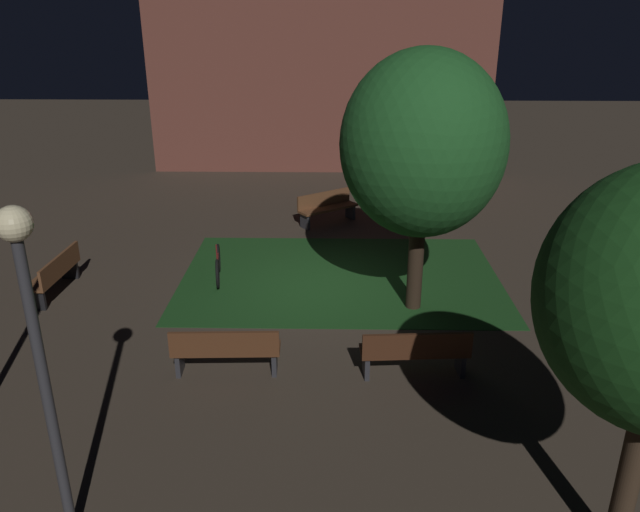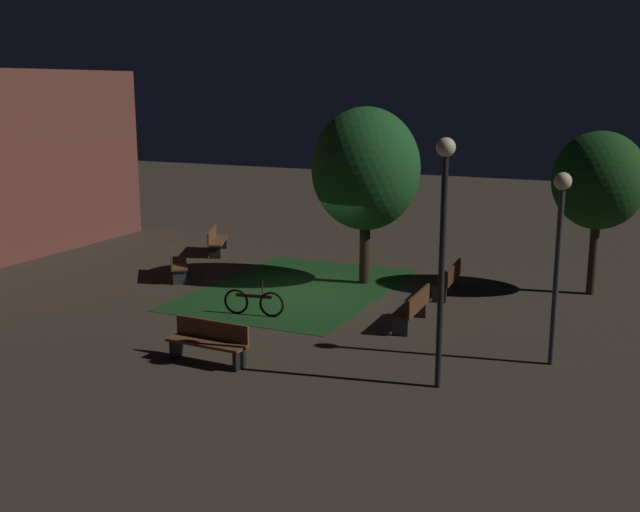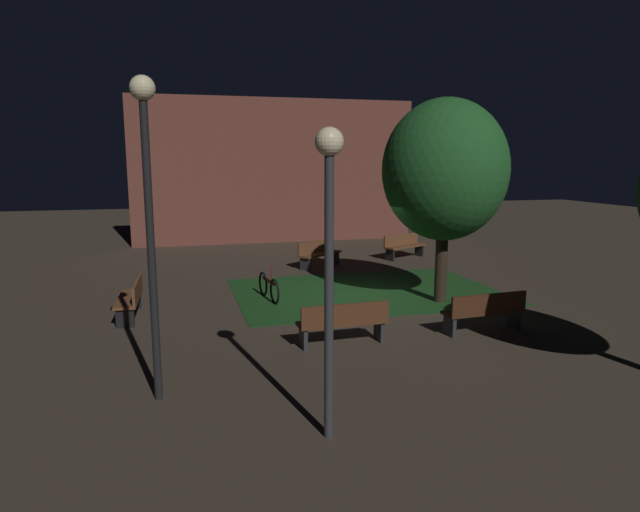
{
  "view_description": "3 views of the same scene",
  "coord_description": "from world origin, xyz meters",
  "px_view_note": "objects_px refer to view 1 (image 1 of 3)",
  "views": [
    {
      "loc": [
        0.17,
        -12.39,
        5.76
      ],
      "look_at": [
        -0.07,
        0.05,
        0.77
      ],
      "focal_mm": 34.9,
      "sensor_mm": 36.0,
      "label": 1
    },
    {
      "loc": [
        -18.79,
        -8.89,
        5.71
      ],
      "look_at": [
        0.26,
        -0.1,
        1.08
      ],
      "focal_mm": 43.38,
      "sensor_mm": 36.0,
      "label": 2
    },
    {
      "loc": [
        -4.7,
        -13.42,
        3.64
      ],
      "look_at": [
        -0.88,
        0.95,
        1.03
      ],
      "focal_mm": 30.91,
      "sensor_mm": 36.0,
      "label": 3
    }
  ],
  "objects_px": {
    "bench_corner": "(327,206)",
    "tree_tall_center": "(423,145)",
    "bench_path_side": "(226,349)",
    "bicycle": "(218,265)",
    "bench_lawn_edge": "(415,351)",
    "lamp_post_plaza_east": "(33,324)",
    "bench_by_lamp": "(55,273)",
    "bench_near_trees": "(445,199)"
  },
  "relations": [
    {
      "from": "bench_lawn_edge",
      "to": "bench_near_trees",
      "type": "xyz_separation_m",
      "value": [
        1.96,
        8.82,
        0.0
      ]
    },
    {
      "from": "bench_corner",
      "to": "bench_near_trees",
      "type": "xyz_separation_m",
      "value": [
        3.5,
        0.81,
        0.0
      ]
    },
    {
      "from": "lamp_post_plaza_east",
      "to": "bench_by_lamp",
      "type": "bearing_deg",
      "value": 113.76
    },
    {
      "from": "lamp_post_plaza_east",
      "to": "bench_near_trees",
      "type": "bearing_deg",
      "value": 62.5
    },
    {
      "from": "bench_by_lamp",
      "to": "bench_lawn_edge",
      "type": "bearing_deg",
      "value": -23.18
    },
    {
      "from": "bench_lawn_edge",
      "to": "bicycle",
      "type": "distance_m",
      "value": 5.59
    },
    {
      "from": "bench_path_side",
      "to": "tree_tall_center",
      "type": "distance_m",
      "value": 5.2
    },
    {
      "from": "lamp_post_plaza_east",
      "to": "bench_path_side",
      "type": "bearing_deg",
      "value": 69.66
    },
    {
      "from": "bench_by_lamp",
      "to": "bench_near_trees",
      "type": "height_order",
      "value": "same"
    },
    {
      "from": "bench_path_side",
      "to": "lamp_post_plaza_east",
      "type": "xyz_separation_m",
      "value": [
        -1.28,
        -3.44,
        2.3
      ]
    },
    {
      "from": "bench_near_trees",
      "to": "bicycle",
      "type": "xyz_separation_m",
      "value": [
        -5.92,
        -4.87,
        -0.14
      ]
    },
    {
      "from": "bench_lawn_edge",
      "to": "tree_tall_center",
      "type": "height_order",
      "value": "tree_tall_center"
    },
    {
      "from": "bench_near_trees",
      "to": "bicycle",
      "type": "height_order",
      "value": "bicycle"
    },
    {
      "from": "bench_corner",
      "to": "bench_by_lamp",
      "type": "bearing_deg",
      "value": -139.79
    },
    {
      "from": "lamp_post_plaza_east",
      "to": "bench_corner",
      "type": "bearing_deg",
      "value": 75.88
    },
    {
      "from": "bench_by_lamp",
      "to": "bicycle",
      "type": "relative_size",
      "value": 1.13
    },
    {
      "from": "bench_near_trees",
      "to": "lamp_post_plaza_east",
      "type": "relative_size",
      "value": 0.46
    },
    {
      "from": "bench_by_lamp",
      "to": "lamp_post_plaza_east",
      "type": "relative_size",
      "value": 0.45
    },
    {
      "from": "bicycle",
      "to": "bench_corner",
      "type": "bearing_deg",
      "value": 59.19
    },
    {
      "from": "lamp_post_plaza_east",
      "to": "bicycle",
      "type": "distance_m",
      "value": 7.8
    },
    {
      "from": "bench_corner",
      "to": "lamp_post_plaza_east",
      "type": "relative_size",
      "value": 0.43
    },
    {
      "from": "bench_lawn_edge",
      "to": "tree_tall_center",
      "type": "distance_m",
      "value": 3.91
    },
    {
      "from": "bench_near_trees",
      "to": "bench_lawn_edge",
      "type": "bearing_deg",
      "value": -102.56
    },
    {
      "from": "bench_lawn_edge",
      "to": "bench_corner",
      "type": "xyz_separation_m",
      "value": [
        -1.54,
        8.01,
        0.0
      ]
    },
    {
      "from": "bench_path_side",
      "to": "tree_tall_center",
      "type": "bearing_deg",
      "value": 37.27
    },
    {
      "from": "tree_tall_center",
      "to": "bicycle",
      "type": "relative_size",
      "value": 3.2
    },
    {
      "from": "bench_corner",
      "to": "tree_tall_center",
      "type": "relative_size",
      "value": 0.34
    },
    {
      "from": "bench_corner",
      "to": "bicycle",
      "type": "distance_m",
      "value": 4.73
    },
    {
      "from": "bench_path_side",
      "to": "bicycle",
      "type": "xyz_separation_m",
      "value": [
        -0.82,
        3.95,
        -0.14
      ]
    },
    {
      "from": "bench_near_trees",
      "to": "lamp_post_plaza_east",
      "type": "xyz_separation_m",
      "value": [
        -6.38,
        -12.26,
        2.3
      ]
    },
    {
      "from": "bench_path_side",
      "to": "bench_by_lamp",
      "type": "distance_m",
      "value": 5.21
    },
    {
      "from": "bench_lawn_edge",
      "to": "bench_near_trees",
      "type": "relative_size",
      "value": 0.99
    },
    {
      "from": "bicycle",
      "to": "tree_tall_center",
      "type": "bearing_deg",
      "value": -17.34
    },
    {
      "from": "bench_by_lamp",
      "to": "bench_near_trees",
      "type": "distance_m",
      "value": 10.88
    },
    {
      "from": "bench_lawn_edge",
      "to": "lamp_post_plaza_east",
      "type": "relative_size",
      "value": 0.45
    },
    {
      "from": "bench_path_side",
      "to": "bench_near_trees",
      "type": "distance_m",
      "value": 10.19
    },
    {
      "from": "bench_by_lamp",
      "to": "bicycle",
      "type": "xyz_separation_m",
      "value": [
        3.35,
        0.82,
        -0.14
      ]
    },
    {
      "from": "bench_path_side",
      "to": "bicycle",
      "type": "height_order",
      "value": "bicycle"
    },
    {
      "from": "bench_path_side",
      "to": "bench_near_trees",
      "type": "xyz_separation_m",
      "value": [
        5.11,
        8.82,
        0.0
      ]
    },
    {
      "from": "bench_lawn_edge",
      "to": "bench_by_lamp",
      "type": "height_order",
      "value": "same"
    },
    {
      "from": "bench_by_lamp",
      "to": "tree_tall_center",
      "type": "relative_size",
      "value": 0.35
    },
    {
      "from": "bench_path_side",
      "to": "lamp_post_plaza_east",
      "type": "height_order",
      "value": "lamp_post_plaza_east"
    }
  ]
}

